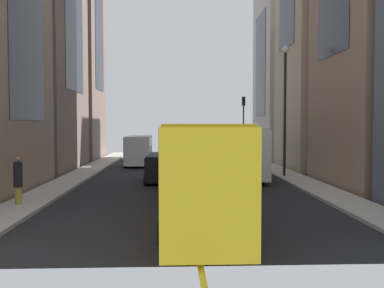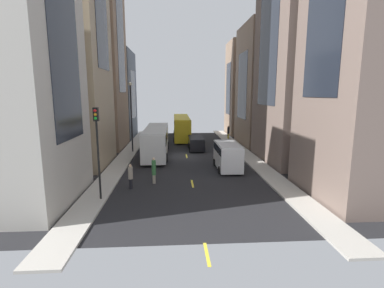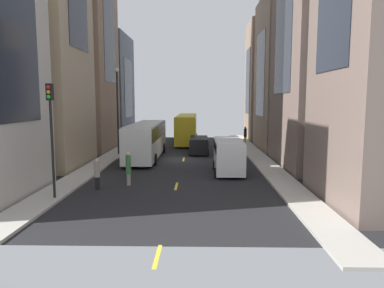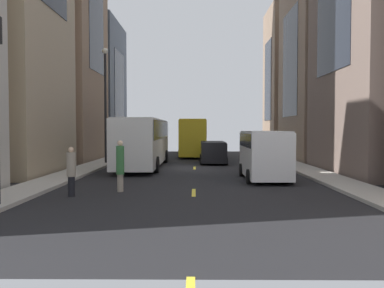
{
  "view_description": "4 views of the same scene",
  "coord_description": "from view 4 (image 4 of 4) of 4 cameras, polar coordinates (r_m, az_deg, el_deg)",
  "views": [
    {
      "loc": [
        0.65,
        30.76,
        3.58
      ],
      "look_at": [
        -0.53,
        2.36,
        2.27
      ],
      "focal_mm": 40.24,
      "sensor_mm": 36.0,
      "label": 1
    },
    {
      "loc": [
        -1.46,
        -33.0,
        7.33
      ],
      "look_at": [
        0.54,
        -1.56,
        1.74
      ],
      "focal_mm": 26.64,
      "sensor_mm": 36.0,
      "label": 2
    },
    {
      "loc": [
        1.5,
        -33.17,
        5.56
      ],
      "look_at": [
        0.78,
        0.65,
        1.39
      ],
      "focal_mm": 33.49,
      "sensor_mm": 36.0,
      "label": 3
    },
    {
      "loc": [
        0.09,
        -27.06,
        2.69
      ],
      "look_at": [
        -0.16,
        -1.95,
        1.73
      ],
      "focal_mm": 36.98,
      "sensor_mm": 36.0,
      "label": 4
    }
  ],
  "objects": [
    {
      "name": "building_east_3",
      "position": [
        47.42,
        16.61,
        8.72
      ],
      "size": [
        9.55,
        7.14,
        16.32
      ],
      "color": "#937760",
      "rests_on": "ground"
    },
    {
      "name": "lane_stripe_2",
      "position": [
        27.2,
        0.37,
        -3.48
      ],
      "size": [
        0.16,
        2.0,
        0.01
      ],
      "primitive_type": "cube",
      "color": "yellow",
      "rests_on": "ground"
    },
    {
      "name": "delivery_van_white",
      "position": [
        21.19,
        10.4,
        -1.04
      ],
      "size": [
        2.25,
        5.09,
        2.58
      ],
      "color": "white",
      "rests_on": "ground"
    },
    {
      "name": "city_bus_white",
      "position": [
        28.05,
        -6.97,
        0.78
      ],
      "size": [
        2.8,
        11.89,
        3.35
      ],
      "color": "silver",
      "rests_on": "ground"
    },
    {
      "name": "car_black_0",
      "position": [
        30.96,
        3.06,
        -0.94
      ],
      "size": [
        2.05,
        4.7,
        1.69
      ],
      "color": "black",
      "rests_on": "ground"
    },
    {
      "name": "pedestrian_crossing_mid",
      "position": [
        16.45,
        -17.01,
        -3.65
      ],
      "size": [
        0.36,
        0.36,
        1.98
      ],
      "rotation": [
        0.0,
        0.0,
        1.06
      ],
      "color": "black",
      "rests_on": "ground"
    },
    {
      "name": "streetcar_yellow",
      "position": [
        41.05,
        0.16,
        1.4
      ],
      "size": [
        2.7,
        13.31,
        3.59
      ],
      "color": "yellow",
      "rests_on": "ground"
    },
    {
      "name": "sidewalk_east",
      "position": [
        28.09,
        15.15,
        -3.23
      ],
      "size": [
        1.94,
        44.0,
        0.15
      ],
      "primitive_type": "cube",
      "color": "#B2ADA3",
      "rests_on": "ground"
    },
    {
      "name": "sidewalk_west",
      "position": [
        28.14,
        -14.38,
        -3.21
      ],
      "size": [
        1.94,
        44.0,
        0.15
      ],
      "primitive_type": "cube",
      "color": "#B2ADA3",
      "rests_on": "ground"
    },
    {
      "name": "lane_stripe_4",
      "position": [
        48.14,
        0.46,
        -1.01
      ],
      "size": [
        0.16,
        2.0,
        0.01
      ],
      "primitive_type": "cube",
      "color": "yellow",
      "rests_on": "ground"
    },
    {
      "name": "building_east_2",
      "position": [
        37.18,
        19.14,
        10.91
      ],
      "size": [
        6.87,
        9.56,
        16.81
      ],
      "color": "#937760",
      "rests_on": "ground"
    },
    {
      "name": "lane_stripe_1",
      "position": [
        16.78,
        0.25,
        -7.02
      ],
      "size": [
        0.16,
        2.0,
        0.01
      ],
      "primitive_type": "cube",
      "color": "yellow",
      "rests_on": "ground"
    },
    {
      "name": "streetlamp_near",
      "position": [
        30.45,
        -12.39,
        7.0
      ],
      "size": [
        0.44,
        0.44,
        8.56
      ],
      "color": "black",
      "rests_on": "ground"
    },
    {
      "name": "building_west_3",
      "position": [
        45.57,
        -16.21,
        7.73
      ],
      "size": [
        9.35,
        9.28,
        14.31
      ],
      "color": "#4C5666",
      "rests_on": "ground"
    },
    {
      "name": "ground_plane",
      "position": [
        27.2,
        0.37,
        -3.49
      ],
      "size": [
        40.24,
        40.24,
        0.0
      ],
      "primitive_type": "plane",
      "color": "black"
    },
    {
      "name": "pedestrian_walking_far",
      "position": [
        39.99,
        10.97,
        0.06
      ],
      "size": [
        0.37,
        0.37,
        2.05
      ],
      "rotation": [
        0.0,
        0.0,
        2.37
      ],
      "color": "gold",
      "rests_on": "ground"
    },
    {
      "name": "lane_stripe_3",
      "position": [
        37.66,
        0.43,
        -1.9
      ],
      "size": [
        0.16,
        2.0,
        0.01
      ],
      "primitive_type": "cube",
      "color": "yellow",
      "rests_on": "ground"
    },
    {
      "name": "pedestrian_crossing_near",
      "position": [
        17.18,
        -10.32,
        -2.93
      ],
      "size": [
        0.35,
        0.35,
        2.2
      ],
      "rotation": [
        0.0,
        0.0,
        3.25
      ],
      "color": "gray",
      "rests_on": "ground"
    }
  ]
}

